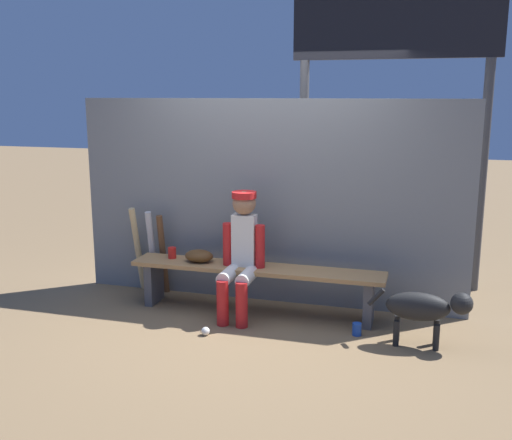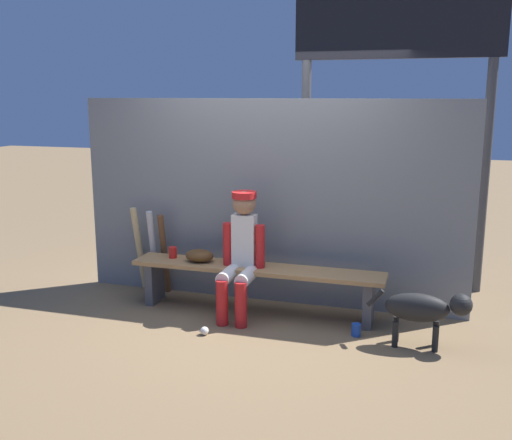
% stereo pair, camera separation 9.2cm
% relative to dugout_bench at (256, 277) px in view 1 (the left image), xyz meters
% --- Properties ---
extents(ground_plane, '(30.00, 30.00, 0.00)m').
position_rel_dugout_bench_xyz_m(ground_plane, '(0.00, 0.00, -0.36)').
color(ground_plane, brown).
extents(chainlink_fence, '(3.91, 0.03, 2.02)m').
position_rel_dugout_bench_xyz_m(chainlink_fence, '(0.00, 0.38, 0.65)').
color(chainlink_fence, slate).
rests_on(chainlink_fence, ground_plane).
extents(dugout_bench, '(2.43, 0.36, 0.46)m').
position_rel_dugout_bench_xyz_m(dugout_bench, '(0.00, 0.00, 0.00)').
color(dugout_bench, '#AD7F4C').
rests_on(dugout_bench, ground_plane).
extents(player_seated, '(0.41, 0.55, 1.17)m').
position_rel_dugout_bench_xyz_m(player_seated, '(-0.11, -0.11, 0.28)').
color(player_seated, silver).
rests_on(player_seated, ground_plane).
extents(baseball_glove, '(0.28, 0.20, 0.12)m').
position_rel_dugout_bench_xyz_m(baseball_glove, '(-0.57, 0.00, 0.16)').
color(baseball_glove, '#593819').
rests_on(baseball_glove, dugout_bench).
extents(bat_wood_dark, '(0.07, 0.18, 0.85)m').
position_rel_dugout_bench_xyz_m(bat_wood_dark, '(-1.08, 0.27, 0.07)').
color(bat_wood_dark, brown).
rests_on(bat_wood_dark, ground_plane).
extents(bat_aluminum_silver, '(0.06, 0.21, 0.89)m').
position_rel_dugout_bench_xyz_m(bat_aluminum_silver, '(-1.19, 0.25, 0.09)').
color(bat_aluminum_silver, '#B7B7BC').
rests_on(bat_aluminum_silver, ground_plane).
extents(bat_wood_natural, '(0.09, 0.24, 0.91)m').
position_rel_dugout_bench_xyz_m(bat_wood_natural, '(-1.38, 0.29, 0.10)').
color(bat_wood_natural, tan).
rests_on(bat_wood_natural, ground_plane).
extents(baseball, '(0.07, 0.07, 0.07)m').
position_rel_dugout_bench_xyz_m(baseball, '(-0.27, -0.65, -0.32)').
color(baseball, white).
rests_on(baseball, ground_plane).
extents(cup_on_ground, '(0.08, 0.08, 0.11)m').
position_rel_dugout_bench_xyz_m(cup_on_ground, '(0.99, -0.28, -0.30)').
color(cup_on_ground, '#1E47AD').
rests_on(cup_on_ground, ground_plane).
extents(cup_on_bench, '(0.08, 0.08, 0.11)m').
position_rel_dugout_bench_xyz_m(cup_on_bench, '(-0.88, 0.05, 0.16)').
color(cup_on_bench, red).
rests_on(cup_on_bench, dugout_bench).
extents(scoreboard, '(2.39, 0.27, 3.39)m').
position_rel_dugout_bench_xyz_m(scoreboard, '(1.18, 1.29, 2.04)').
color(scoreboard, '#3F3F42').
rests_on(scoreboard, ground_plane).
extents(dog, '(0.84, 0.20, 0.49)m').
position_rel_dugout_bench_xyz_m(dog, '(1.55, -0.36, -0.02)').
color(dog, black).
rests_on(dog, ground_plane).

